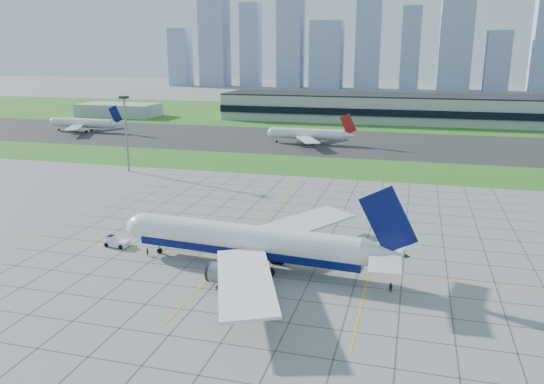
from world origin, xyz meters
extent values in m
plane|color=gray|center=(0.00, 0.00, 0.00)|extent=(1400.00, 1400.00, 0.00)
cube|color=#277521|center=(0.00, 90.00, 0.02)|extent=(700.00, 35.00, 0.04)
cube|color=#383838|center=(0.00, 145.00, 0.03)|extent=(700.00, 75.00, 0.04)
cube|color=#277521|center=(0.00, 255.00, 0.02)|extent=(700.00, 145.00, 0.04)
cube|color=#474744|center=(-48.00, 10.00, 0.01)|extent=(0.18, 130.00, 0.02)
cube|color=#474744|center=(-40.00, 10.00, 0.01)|extent=(0.18, 130.00, 0.02)
cube|color=#474744|center=(-32.00, 10.00, 0.01)|extent=(0.18, 130.00, 0.02)
cube|color=#474744|center=(-24.00, 10.00, 0.01)|extent=(0.18, 130.00, 0.02)
cube|color=#474744|center=(-16.00, 10.00, 0.01)|extent=(0.18, 130.00, 0.02)
cube|color=#474744|center=(-8.00, 10.00, 0.01)|extent=(0.18, 130.00, 0.02)
cube|color=#474744|center=(0.00, 10.00, 0.01)|extent=(0.18, 130.00, 0.02)
cube|color=#474744|center=(8.00, 10.00, 0.01)|extent=(0.18, 130.00, 0.02)
cube|color=#474744|center=(16.00, 10.00, 0.01)|extent=(0.18, 130.00, 0.02)
cube|color=#474744|center=(24.00, 10.00, 0.01)|extent=(0.18, 130.00, 0.02)
cube|color=#474744|center=(32.00, 10.00, 0.01)|extent=(0.18, 130.00, 0.02)
cube|color=#474744|center=(40.00, 10.00, 0.01)|extent=(0.18, 130.00, 0.02)
cube|color=#474744|center=(48.00, 10.00, 0.01)|extent=(0.18, 130.00, 0.02)
cube|color=#474744|center=(0.00, -40.00, 0.01)|extent=(110.00, 0.18, 0.02)
cube|color=#474744|center=(0.00, -32.00, 0.01)|extent=(110.00, 0.18, 0.02)
cube|color=#474744|center=(0.00, -24.00, 0.01)|extent=(110.00, 0.18, 0.02)
cube|color=#474744|center=(0.00, -16.00, 0.01)|extent=(110.00, 0.18, 0.02)
cube|color=#474744|center=(0.00, -8.00, 0.01)|extent=(110.00, 0.18, 0.02)
cube|color=#474744|center=(0.00, 0.00, 0.01)|extent=(110.00, 0.18, 0.02)
cube|color=#474744|center=(0.00, 8.00, 0.01)|extent=(110.00, 0.18, 0.02)
cube|color=#474744|center=(0.00, 16.00, 0.01)|extent=(110.00, 0.18, 0.02)
cube|color=#474744|center=(0.00, 24.00, 0.01)|extent=(110.00, 0.18, 0.02)
cube|color=#474744|center=(0.00, 32.00, 0.01)|extent=(110.00, 0.18, 0.02)
cube|color=#474744|center=(0.00, 40.00, 0.01)|extent=(110.00, 0.18, 0.02)
cube|color=#474744|center=(0.00, 48.00, 0.01)|extent=(110.00, 0.18, 0.02)
cube|color=#474744|center=(0.00, 56.00, 0.01)|extent=(110.00, 0.18, 0.02)
cube|color=#474744|center=(0.00, 64.00, 0.01)|extent=(110.00, 0.18, 0.02)
cube|color=yellow|center=(0.00, -2.00, 0.02)|extent=(120.00, 0.25, 0.03)
cube|color=yellow|center=(-10.00, 20.00, 0.02)|extent=(0.25, 100.00, 0.03)
cube|color=yellow|center=(18.00, 20.00, 0.02)|extent=(0.25, 100.00, 0.03)
cube|color=#B7B7B2|center=(40.00, 230.00, 7.50)|extent=(260.00, 42.00, 15.00)
cube|color=black|center=(40.00, 208.50, 7.00)|extent=(260.00, 1.00, 4.00)
cube|color=black|center=(40.00, 230.00, 15.40)|extent=(260.00, 42.00, 0.80)
cube|color=#B7B7B2|center=(-160.00, 210.00, 4.00)|extent=(50.00, 25.00, 8.00)
cylinder|color=gray|center=(-70.00, 65.00, 12.50)|extent=(0.70, 0.70, 25.00)
cube|color=black|center=(-70.00, 65.00, 25.20)|extent=(2.50, 2.50, 0.80)
cube|color=#94A2C2|center=(-258.00, 520.00, 34.00)|extent=(24.00, 21.60, 68.00)
cube|color=#94A2C2|center=(-213.00, 520.00, 71.00)|extent=(31.00, 27.90, 142.00)
cube|color=#94A2C2|center=(-168.00, 520.00, 47.50)|extent=(22.00, 19.80, 95.00)
cube|color=#94A2C2|center=(-120.00, 520.00, 80.00)|extent=(28.00, 25.20, 160.00)
cube|color=#94A2C2|center=(-78.00, 520.00, 37.00)|extent=(35.00, 31.50, 74.00)
cube|color=#94A2C2|center=(-32.00, 520.00, 59.00)|extent=(26.00, 23.40, 118.00)
cube|color=#94A2C2|center=(14.00, 520.00, 44.00)|extent=(20.00, 18.00, 88.00)
cube|color=#94A2C2|center=(60.00, 520.00, 75.00)|extent=(33.00, 29.70, 150.00)
cube|color=#94A2C2|center=(103.00, 520.00, 31.00)|extent=(24.00, 21.60, 62.00)
cylinder|color=white|center=(-4.62, -4.34, 5.35)|extent=(44.31, 9.36, 5.74)
cube|color=#070F4E|center=(-4.62, -4.34, 3.54)|extent=(44.27, 8.98, 1.53)
ellipsoid|color=white|center=(-26.54, -2.51, 5.35)|extent=(9.62, 6.48, 5.74)
cube|color=black|center=(-28.63, -2.34, 5.83)|extent=(2.35, 3.22, 0.57)
cone|color=white|center=(20.63, -6.44, 5.64)|extent=(8.07, 6.07, 5.45)
cube|color=#070F4E|center=(21.11, -6.48, 12.05)|extent=(10.43, 1.34, 12.20)
cube|color=white|center=(2.36, 10.43, 4.40)|extent=(21.10, 27.41, 0.93)
cube|color=white|center=(-0.17, -20.06, 4.40)|extent=(17.73, 28.08, 0.93)
cylinder|color=slate|center=(-3.79, 5.67, 2.49)|extent=(6.49, 4.14, 3.63)
cylinder|color=slate|center=(-5.45, -14.34, 2.49)|extent=(6.49, 4.14, 3.63)
cylinder|color=gray|center=(-24.16, -2.71, 1.24)|extent=(0.37, 0.37, 2.49)
cylinder|color=black|center=(-24.16, -2.71, 0.53)|extent=(1.09, 0.56, 1.05)
cylinder|color=black|center=(0.40, -1.68, 0.62)|extent=(1.33, 1.25, 1.24)
cylinder|color=black|center=(-0.11, -7.78, 0.62)|extent=(1.33, 1.25, 1.24)
cube|color=white|center=(-34.68, -1.43, 0.79)|extent=(5.48, 2.90, 1.24)
cube|color=white|center=(-36.09, -1.31, 1.68)|extent=(1.74, 2.07, 0.97)
cube|color=black|center=(-36.09, -1.31, 1.85)|extent=(1.55, 1.88, 0.62)
cube|color=gray|center=(-30.90, -1.75, 0.53)|extent=(2.65, 0.38, 0.16)
cylinder|color=black|center=(-36.35, -0.14, 0.49)|extent=(1.00, 0.52, 0.97)
cylinder|color=black|center=(-36.54, -2.43, 0.49)|extent=(1.00, 0.52, 0.97)
cylinder|color=black|center=(-32.83, -0.43, 0.49)|extent=(1.00, 0.52, 0.97)
cylinder|color=black|center=(-33.02, -2.72, 0.49)|extent=(1.00, 0.52, 0.97)
imported|color=black|center=(-25.87, -4.60, 0.82)|extent=(0.60, 0.71, 1.65)
imported|color=#2A281C|center=(22.29, -9.19, 0.90)|extent=(1.10, 1.04, 1.79)
cylinder|color=white|center=(-141.05, 143.68, 4.50)|extent=(34.23, 4.80, 4.80)
cube|color=#07104C|center=(-122.03, 143.68, 9.50)|extent=(7.46, 0.40, 9.15)
cube|color=white|center=(-138.67, 154.68, 3.70)|extent=(13.89, 20.66, 0.40)
cube|color=white|center=(-138.67, 132.68, 3.70)|extent=(13.89, 20.66, 0.40)
cylinder|color=black|center=(-138.20, 145.88, 0.50)|extent=(1.00, 1.00, 1.00)
cylinder|color=black|center=(-138.20, 141.48, 0.50)|extent=(1.00, 1.00, 1.00)
cylinder|color=white|center=(-21.68, 136.70, 4.50)|extent=(32.19, 4.80, 4.80)
cube|color=#9F1612|center=(-3.80, 136.70, 9.50)|extent=(7.46, 0.40, 9.15)
cube|color=white|center=(-19.45, 147.70, 3.70)|extent=(13.89, 20.66, 0.40)
cube|color=white|center=(-19.45, 125.70, 3.70)|extent=(13.89, 20.66, 0.40)
cylinder|color=black|center=(-19.00, 138.90, 0.50)|extent=(1.00, 1.00, 1.00)
cylinder|color=black|center=(-19.00, 134.50, 0.50)|extent=(1.00, 1.00, 1.00)
camera|label=1|loc=(24.50, -94.52, 39.65)|focal=35.00mm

